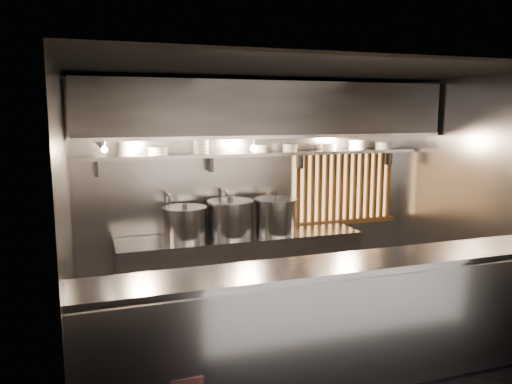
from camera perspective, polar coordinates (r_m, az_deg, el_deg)
floor at (r=5.57m, az=4.91°, el=-16.39°), size 4.50×4.50×0.00m
ceiling at (r=5.05m, az=5.35°, el=13.66°), size 4.50×4.50×0.00m
wall_back at (r=6.51m, az=-0.26°, el=0.28°), size 4.50×0.00×4.50m
wall_left at (r=4.70m, az=-20.85°, el=-3.70°), size 0.00×3.00×3.00m
wall_right at (r=6.38m, az=23.92°, el=-0.68°), size 0.00×3.00×3.00m
serving_counter at (r=4.56m, az=10.04°, el=-14.67°), size 4.50×0.56×1.13m
cooking_bench at (r=6.29m, az=-1.78°, el=-8.92°), size 3.00×0.70×0.90m
bowl_shelf at (r=6.28m, az=0.27°, el=4.38°), size 4.40×0.34×0.04m
exhaust_hood at (r=6.06m, az=0.97°, el=9.36°), size 4.40×0.81×0.65m
wood_screen at (r=6.99m, az=10.01°, el=0.58°), size 1.56×0.09×1.04m
faucet_left at (r=6.13m, az=-10.10°, el=-1.29°), size 0.04×0.30×0.50m
faucet_right at (r=6.27m, az=-3.77°, el=-0.94°), size 0.04×0.30×0.50m
heat_lamp at (r=5.46m, az=-17.27°, el=5.25°), size 0.25×0.35×0.20m
pendant_bulb at (r=6.13m, az=-0.25°, el=5.03°), size 0.09×0.09×0.19m
stock_pot_left at (r=6.11m, az=-2.92°, el=-2.98°), size 0.71×0.71×0.48m
stock_pot_mid at (r=6.00m, az=-8.11°, el=-3.51°), size 0.54×0.54×0.43m
stock_pot_right at (r=6.24m, az=2.25°, el=-2.71°), size 0.60×0.60×0.48m
bowl_stack_0 at (r=5.95m, az=-14.57°, el=4.84°), size 0.22×0.22×0.17m
bowl_stack_1 at (r=5.99m, az=-11.13°, el=4.62°), size 0.24×0.24×0.09m
bowl_stack_2 at (r=6.08m, az=-6.29°, el=5.16°), size 0.20×0.20×0.17m
bowl_stack_3 at (r=6.29m, az=0.44°, el=4.99°), size 0.20×0.20×0.09m
bowl_stack_4 at (r=6.43m, az=3.92°, el=5.06°), size 0.20×0.20×0.09m
bowl_stack_5 at (r=6.67m, az=8.37°, el=5.13°), size 0.20×0.20×0.09m
bowl_stack_6 at (r=6.87m, az=11.43°, el=5.31°), size 0.23×0.23×0.13m
bowl_stack_7 at (r=7.08m, az=14.31°, el=5.16°), size 0.21×0.21×0.09m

